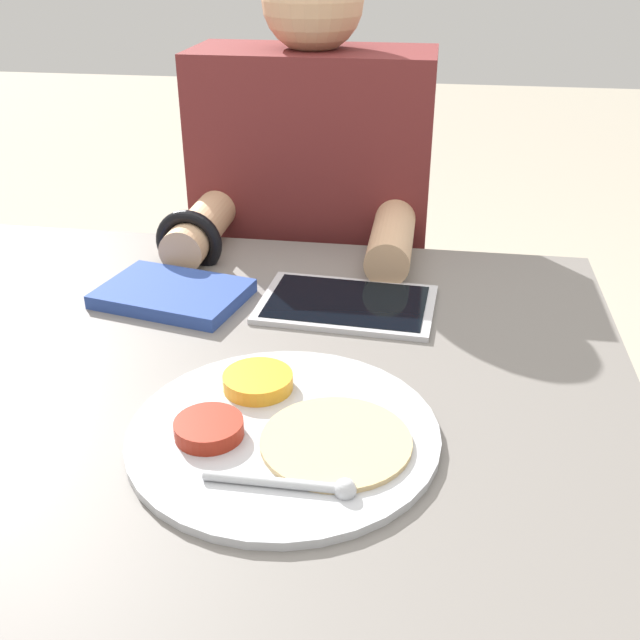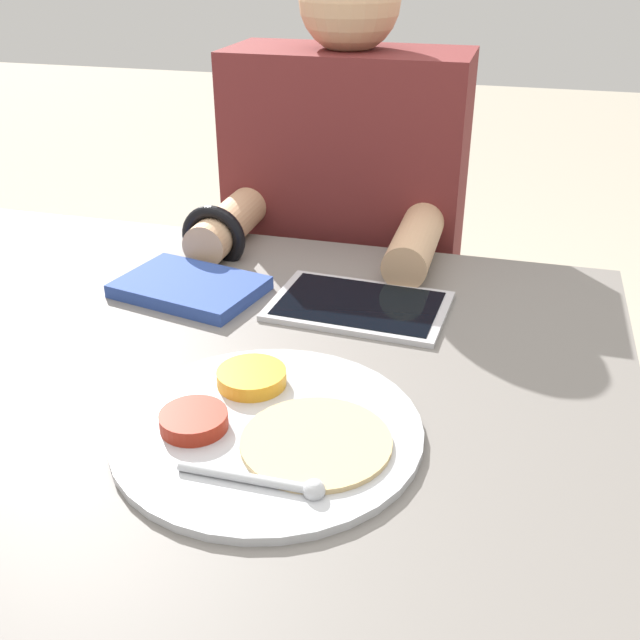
# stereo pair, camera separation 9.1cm
# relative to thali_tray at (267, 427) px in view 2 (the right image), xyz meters

# --- Properties ---
(dining_table) EXTENTS (1.19, 0.90, 0.70)m
(dining_table) POSITION_rel_thali_tray_xyz_m (-0.19, 0.11, -0.36)
(dining_table) COLOR slate
(dining_table) RESTS_ON ground_plane
(thali_tray) EXTENTS (0.33, 0.33, 0.03)m
(thali_tray) POSITION_rel_thali_tray_xyz_m (0.00, 0.00, 0.00)
(thali_tray) COLOR #B7BABF
(thali_tray) RESTS_ON dining_table
(red_notebook) EXTENTS (0.23, 0.18, 0.02)m
(red_notebook) POSITION_rel_thali_tray_xyz_m (-0.22, 0.30, 0.00)
(red_notebook) COLOR silver
(red_notebook) RESTS_ON dining_table
(tablet_device) EXTENTS (0.26, 0.18, 0.01)m
(tablet_device) POSITION_rel_thali_tray_xyz_m (0.03, 0.32, -0.00)
(tablet_device) COLOR #B7B7BC
(tablet_device) RESTS_ON dining_table
(person_diner) EXTENTS (0.43, 0.42, 1.17)m
(person_diner) POSITION_rel_thali_tray_xyz_m (-0.08, 0.70, -0.17)
(person_diner) COLOR black
(person_diner) RESTS_ON ground_plane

